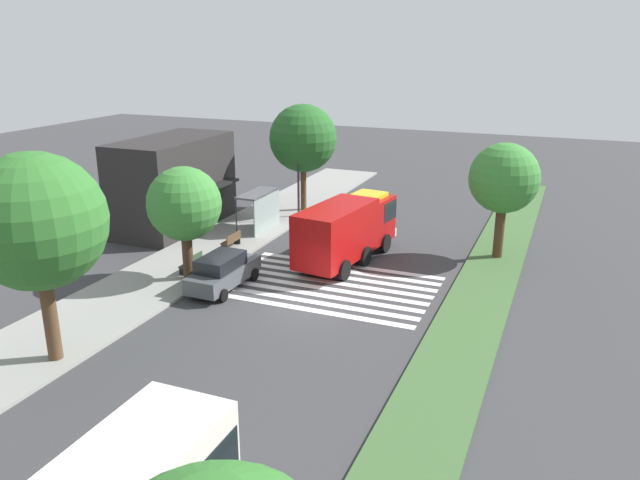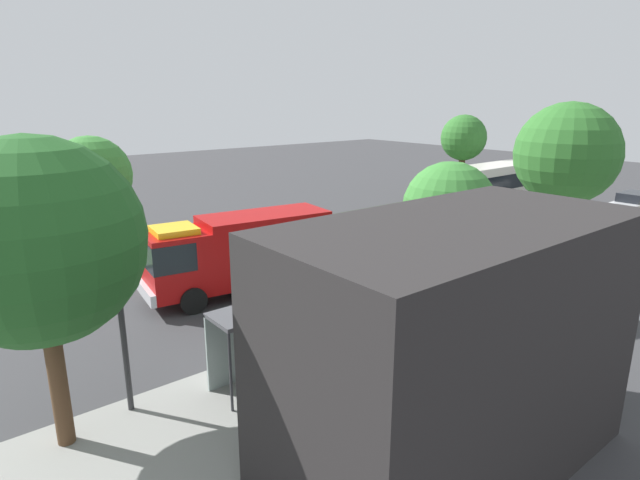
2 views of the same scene
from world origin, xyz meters
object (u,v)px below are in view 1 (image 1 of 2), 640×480
at_px(bus_stop_shelter, 262,204).
at_px(sidewalk_tree_west, 36,222).
at_px(bench_near_shelter, 232,240).
at_px(fire_truck, 348,227).
at_px(median_tree_west, 504,179).
at_px(parked_car_mid, 223,271).
at_px(bench_west_of_shelter, 192,263).
at_px(sidewalk_tree_far_east, 303,138).
at_px(sidewalk_tree_center, 184,204).
at_px(street_lamp, 298,168).

bearing_deg(bus_stop_shelter, sidewalk_tree_west, -178.58).
height_order(bus_stop_shelter, bench_near_shelter, bus_stop_shelter).
relative_size(fire_truck, median_tree_west, 1.31).
relative_size(parked_car_mid, bench_west_of_shelter, 2.93).
bearing_deg(sidewalk_tree_far_east, bench_near_shelter, 177.24).
relative_size(bus_stop_shelter, bench_west_of_shelter, 2.19).
relative_size(bus_stop_shelter, sidewalk_tree_center, 0.59).
relative_size(bus_stop_shelter, street_lamp, 0.60).
bearing_deg(parked_car_mid, bus_stop_shelter, 16.69).
bearing_deg(sidewalk_tree_far_east, street_lamp, -167.17).
distance_m(bench_near_shelter, sidewalk_tree_center, 6.33).
xyz_separation_m(bus_stop_shelter, bench_west_of_shelter, (-8.27, 0.00, -1.30)).
xyz_separation_m(parked_car_mid, street_lamp, (13.30, 1.80, 2.67)).
height_order(sidewalk_tree_center, sidewalk_tree_far_east, sidewalk_tree_far_east).
relative_size(bus_stop_shelter, median_tree_west, 0.53).
xyz_separation_m(fire_truck, bench_near_shelter, (-0.89, 7.08, -1.37)).
bearing_deg(bus_stop_shelter, median_tree_west, -88.48).
height_order(sidewalk_tree_west, sidewalk_tree_center, sidewalk_tree_west).
relative_size(street_lamp, sidewalk_tree_west, 0.71).
distance_m(street_lamp, median_tree_west, 14.52).
xyz_separation_m(fire_truck, bus_stop_shelter, (3.11, 7.08, -0.08)).
relative_size(bench_west_of_shelter, sidewalk_tree_far_east, 0.21).
bearing_deg(bench_west_of_shelter, sidewalk_tree_west, -177.42).
relative_size(sidewalk_tree_west, median_tree_west, 1.25).
relative_size(parked_car_mid, sidewalk_tree_far_east, 0.62).
distance_m(street_lamp, sidewalk_tree_west, 22.45).
height_order(fire_truck, sidewalk_tree_west, sidewalk_tree_west).
distance_m(parked_car_mid, sidewalk_tree_west, 10.46).
bearing_deg(street_lamp, sidewalk_tree_west, 178.97).
height_order(bus_stop_shelter, median_tree_west, median_tree_west).
bearing_deg(sidewalk_tree_west, street_lamp, -1.03).
bearing_deg(sidewalk_tree_far_east, sidewalk_tree_center, 180.00).
xyz_separation_m(parked_car_mid, sidewalk_tree_far_east, (15.06, 2.20, 4.42)).
distance_m(fire_truck, sidewalk_tree_west, 17.17).
bearing_deg(fire_truck, sidewalk_tree_center, 140.43).
bearing_deg(bus_stop_shelter, sidewalk_tree_center, -177.15).
xyz_separation_m(street_lamp, sidewalk_tree_west, (-22.35, 0.40, 2.11)).
distance_m(sidewalk_tree_west, sidewalk_tree_far_east, 24.11).
bearing_deg(median_tree_west, fire_truck, 114.12).
relative_size(bench_near_shelter, bench_west_of_shelter, 1.00).
relative_size(bench_near_shelter, sidewalk_tree_west, 0.20).
distance_m(street_lamp, sidewalk_tree_center, 13.10).
height_order(bench_near_shelter, median_tree_west, median_tree_west).
bearing_deg(sidewalk_tree_far_east, bus_stop_shelter, 175.30).
bearing_deg(bench_near_shelter, sidewalk_tree_west, -178.18).
bearing_deg(street_lamp, sidewalk_tree_far_east, 12.83).
bearing_deg(bus_stop_shelter, street_lamp, -12.62).
bearing_deg(fire_truck, bus_stop_shelter, 73.86).
relative_size(fire_truck, sidewalk_tree_far_east, 1.12).
relative_size(street_lamp, sidewalk_tree_center, 0.98).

